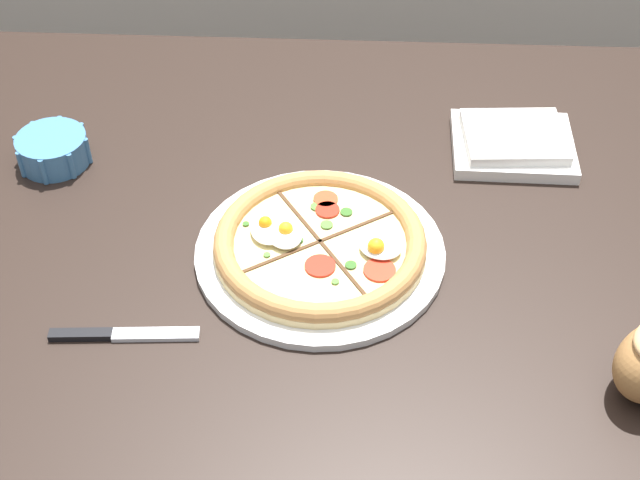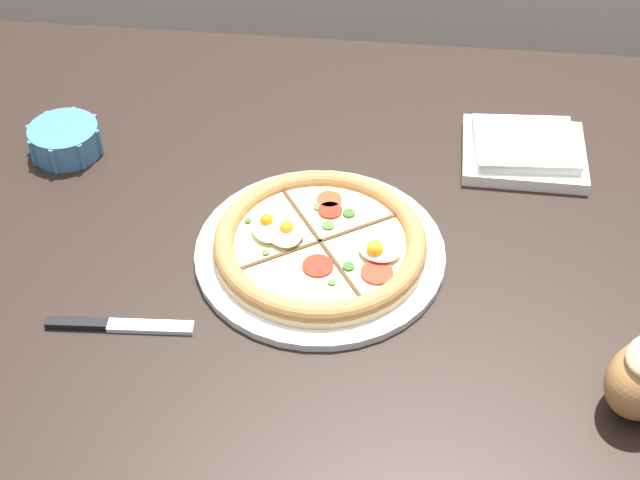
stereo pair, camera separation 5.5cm
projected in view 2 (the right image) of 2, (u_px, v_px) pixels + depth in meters
name	position (u px, v px, depth m)	size (l,w,h in m)	color
dining_table	(281.00, 252.00, 1.39)	(1.49, 0.99, 0.76)	black
pizza	(320.00, 245.00, 1.25)	(0.35, 0.35, 0.05)	white
ramekin_bowl	(65.00, 139.00, 1.41)	(0.12, 0.12, 0.05)	teal
napkin_folded	(524.00, 150.00, 1.41)	(0.19, 0.17, 0.04)	silver
knife_main	(118.00, 325.00, 1.16)	(0.19, 0.03, 0.01)	silver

